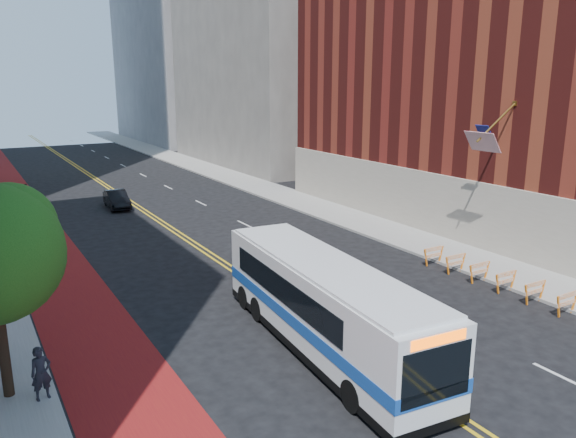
# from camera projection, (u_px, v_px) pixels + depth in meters

# --- Properties ---
(ground) EXTENTS (160.00, 160.00, 0.00)m
(ground) POSITION_uv_depth(u_px,v_px,m) (414.00, 389.00, 18.12)
(ground) COLOR black
(ground) RESTS_ON ground
(sidewalk_right) EXTENTS (4.00, 140.00, 0.15)m
(sidewalk_right) POSITION_uv_depth(u_px,v_px,m) (278.00, 193.00, 49.09)
(sidewalk_right) COLOR gray
(sidewalk_right) RESTS_ON ground
(bus_lane_paint) EXTENTS (3.60, 140.00, 0.01)m
(bus_lane_paint) POSITION_uv_depth(u_px,v_px,m) (28.00, 223.00, 39.17)
(bus_lane_paint) COLOR maroon
(bus_lane_paint) RESTS_ON ground
(center_line_inner) EXTENTS (0.14, 140.00, 0.01)m
(center_line_inner) POSITION_uv_depth(u_px,v_px,m) (140.00, 210.00, 43.08)
(center_line_inner) COLOR gold
(center_line_inner) RESTS_ON ground
(center_line_outer) EXTENTS (0.14, 140.00, 0.01)m
(center_line_outer) POSITION_uv_depth(u_px,v_px,m) (145.00, 209.00, 43.26)
(center_line_outer) COLOR gold
(center_line_outer) RESTS_ON ground
(lane_dashes) EXTENTS (0.14, 98.20, 0.01)m
(lane_dashes) POSITION_uv_depth(u_px,v_px,m) (168.00, 187.00, 52.23)
(lane_dashes) COLOR silver
(lane_dashes) RESTS_ON ground
(brick_building) EXTENTS (18.73, 36.00, 22.00)m
(brick_building) POSITION_uv_depth(u_px,v_px,m) (547.00, 60.00, 36.36)
(brick_building) COLOR maroon
(brick_building) RESTS_ON ground
(construction_barriers) EXTENTS (1.42, 10.91, 1.00)m
(construction_barriers) POSITION_uv_depth(u_px,v_px,m) (520.00, 284.00, 25.57)
(construction_barriers) COLOR orange
(construction_barriers) RESTS_ON ground
(transit_bus) EXTENTS (3.68, 12.38, 3.35)m
(transit_bus) POSITION_uv_depth(u_px,v_px,m) (323.00, 304.00, 20.52)
(transit_bus) COLOR silver
(transit_bus) RESTS_ON ground
(car_a) EXTENTS (2.32, 4.60, 1.50)m
(car_a) POSITION_uv_depth(u_px,v_px,m) (24.00, 249.00, 30.51)
(car_a) COLOR black
(car_a) RESTS_ON ground
(car_b) EXTENTS (1.68, 4.24, 1.37)m
(car_b) POSITION_uv_depth(u_px,v_px,m) (117.00, 199.00, 43.64)
(car_b) COLOR black
(car_b) RESTS_ON ground
(car_c) EXTENTS (3.19, 5.23, 1.42)m
(car_c) POSITION_uv_depth(u_px,v_px,m) (11.00, 198.00, 44.01)
(car_c) COLOR black
(car_c) RESTS_ON ground
(pedestrian) EXTENTS (0.68, 0.51, 1.71)m
(pedestrian) POSITION_uv_depth(u_px,v_px,m) (41.00, 373.00, 17.10)
(pedestrian) COLOR black
(pedestrian) RESTS_ON sidewalk_left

